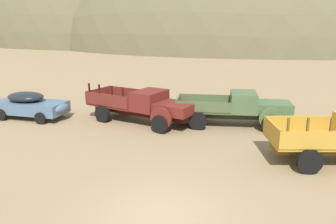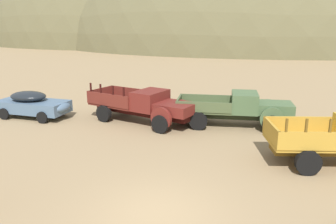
{
  "view_description": "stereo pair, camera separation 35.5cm",
  "coord_description": "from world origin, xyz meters",
  "views": [
    {
      "loc": [
        2.11,
        -8.64,
        5.49
      ],
      "look_at": [
        -1.33,
        7.0,
        1.25
      ],
      "focal_mm": 35.97,
      "sensor_mm": 36.0,
      "label": 1
    },
    {
      "loc": [
        2.46,
        -8.56,
        5.49
      ],
      "look_at": [
        -1.33,
        7.0,
        1.25
      ],
      "focal_mm": 35.97,
      "sensor_mm": 36.0,
      "label": 2
    }
  ],
  "objects": [
    {
      "name": "ground_plane",
      "position": [
        0.0,
        0.0,
        0.0
      ],
      "size": [
        300.0,
        300.0,
        0.0
      ],
      "primitive_type": "plane",
      "color": "#937A56"
    },
    {
      "name": "bush_back_edge",
      "position": [
        -5.14,
        11.61,
        0.15
      ],
      "size": [
        0.77,
        0.92,
        0.63
      ],
      "color": "#3D702D",
      "rests_on": "ground"
    },
    {
      "name": "hill_far_left",
      "position": [
        -29.88,
        80.43,
        0.0
      ],
      "size": [
        82.79,
        50.19,
        51.74
      ],
      "primitive_type": "ellipsoid",
      "color": "brown",
      "rests_on": "ground"
    },
    {
      "name": "truck_oxblood",
      "position": [
        -2.9,
        8.91,
        1.0
      ],
      "size": [
        6.68,
        4.02,
        2.16
      ],
      "rotation": [
        0.0,
        0.0,
        -0.33
      ],
      "color": "black",
      "rests_on": "ground"
    },
    {
      "name": "car_chalk_blue",
      "position": [
        -9.89,
        8.5,
        0.82
      ],
      "size": [
        4.61,
        2.23,
        1.57
      ],
      "rotation": [
        0.0,
        0.0,
        -0.06
      ],
      "color": "slate",
      "rests_on": "ground"
    },
    {
      "name": "truck_weathered_green",
      "position": [
        2.22,
        9.57,
        0.99
      ],
      "size": [
        6.26,
        2.63,
        1.89
      ],
      "rotation": [
        0.0,
        0.0,
        0.07
      ],
      "color": "#232B1B",
      "rests_on": "ground"
    },
    {
      "name": "hill_distant",
      "position": [
        0.56,
        77.15,
        0.0
      ],
      "size": [
        92.06,
        62.87,
        52.88
      ],
      "primitive_type": "ellipsoid",
      "color": "brown",
      "rests_on": "ground"
    }
  ]
}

